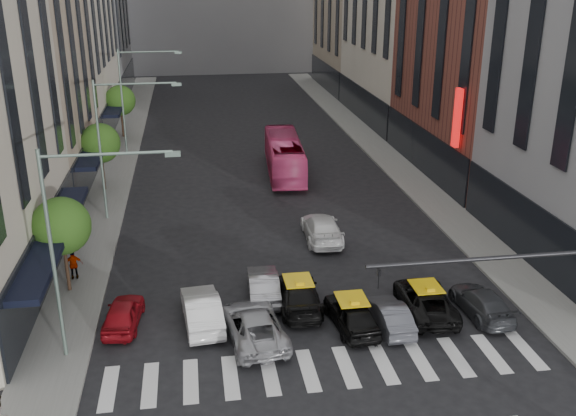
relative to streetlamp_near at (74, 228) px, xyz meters
name	(u,v)px	position (x,y,z in m)	size (l,w,h in m)	color
ground	(340,390)	(10.04, -4.00, -5.90)	(160.00, 160.00, 0.00)	black
sidewalk_left	(115,174)	(-1.46, 26.00, -5.83)	(3.00, 96.00, 0.15)	slate
sidewalk_right	(392,161)	(21.54, 26.00, -5.83)	(3.00, 96.00, 0.15)	slate
building_left_b	(14,22)	(-6.96, 24.00, 6.10)	(8.00, 16.00, 24.00)	tan
building_right_b	(485,4)	(27.04, 23.00, 7.10)	(8.00, 18.00, 26.00)	brown
tree_near	(61,226)	(-1.76, 6.00, -2.25)	(2.88, 2.88, 4.95)	black
tree_mid	(100,143)	(-1.76, 22.00, -2.25)	(2.88, 2.88, 4.95)	black
tree_far	(120,101)	(-1.76, 38.00, -2.25)	(2.88, 2.88, 4.95)	black
streetlamp_near	(74,228)	(0.00, 0.00, 0.00)	(5.38, 0.25, 9.00)	gray
streetlamp_mid	(114,132)	(0.00, 16.00, 0.00)	(5.38, 0.25, 9.00)	gray
streetlamp_far	(132,87)	(0.00, 32.00, 0.00)	(5.38, 0.25, 9.00)	gray
traffic_signal	(552,286)	(17.74, -5.00, -1.43)	(10.10, 0.20, 6.00)	black
liberty_sign	(457,118)	(22.64, 16.00, 0.10)	(0.30, 0.70, 4.00)	red
car_red	(123,313)	(1.25, 2.24, -5.26)	(1.53, 3.80, 1.29)	maroon
car_white_front	(202,309)	(4.84, 1.88, -5.14)	(1.62, 4.64, 1.53)	white
car_silver	(254,325)	(7.08, 0.21, -5.19)	(2.36, 5.12, 1.42)	#9E9FA4
taxi_left	(298,294)	(9.51, 2.75, -5.19)	(1.99, 4.90, 1.42)	black
taxi_center	(351,313)	(11.60, 0.52, -5.18)	(1.70, 4.22, 1.44)	black
car_grey_mid	(390,315)	(13.36, 0.27, -5.28)	(1.31, 3.77, 1.24)	#484951
taxi_right	(425,300)	(15.41, 1.29, -5.21)	(2.29, 4.97, 1.38)	black
car_grey_curb	(482,302)	(18.02, 0.75, -5.27)	(1.77, 4.36, 1.26)	#373A3E
car_row2_left	(263,285)	(7.95, 3.98, -5.21)	(1.48, 4.24, 1.40)	gray
car_row2_right	(322,228)	(12.31, 10.71, -5.15)	(2.11, 5.19, 1.51)	white
bus	(284,155)	(12.01, 24.19, -4.38)	(2.56, 10.93, 3.05)	#D63F77
pedestrian_near	(0,415)	(-2.32, -4.82, -4.94)	(0.79, 0.62, 1.63)	gray
pedestrian_far	(74,265)	(-1.66, 7.26, -4.95)	(0.94, 0.39, 1.61)	gray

